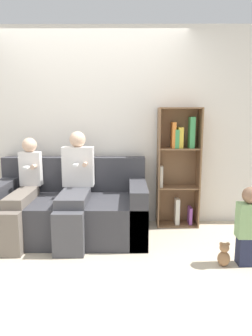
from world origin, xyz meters
name	(u,v)px	position (x,y,z in m)	size (l,w,h in m)	color
ground_plane	(80,256)	(0.00, 0.00, 0.00)	(14.00, 14.00, 0.00)	beige
back_wall	(90,128)	(0.00, 1.08, 1.27)	(10.00, 0.06, 2.55)	silver
couch	(70,210)	(-0.20, 0.57, 0.31)	(1.83, 0.95, 0.91)	#38383D
adult_seated	(75,186)	(-0.12, 0.46, 0.63)	(0.38, 0.88, 1.25)	#47474C
child_seated	(23,191)	(-0.71, 0.43, 0.59)	(0.26, 0.90, 1.17)	#70665B
toddler_standing	(249,225)	(1.65, -0.16, 0.40)	(0.22, 0.16, 0.78)	#232842
bookshelf	(178,165)	(1.15, 0.94, 0.80)	(0.54, 0.27, 1.53)	brown
teddy_bear	(224,255)	(1.42, -0.20, 0.11)	(0.12, 0.10, 0.24)	#936B47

